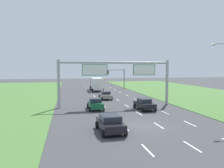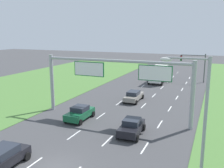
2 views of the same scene
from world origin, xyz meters
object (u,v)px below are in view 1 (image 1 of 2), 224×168
car_lead_silver (105,95)px  traffic_light_mast (117,75)px  car_far_ahead (95,104)px  car_near_red (144,104)px  sign_gantry (117,74)px  box_truck (96,84)px  car_mid_lane (110,123)px

car_lead_silver → traffic_light_mast: traffic_light_mast is taller
car_far_ahead → traffic_light_mast: 29.62m
car_near_red → sign_gantry: size_ratio=0.24×
car_lead_silver → traffic_light_mast: size_ratio=0.80×
car_lead_silver → sign_gantry: 8.83m
car_lead_silver → box_truck: 15.39m
car_near_red → car_lead_silver: bearing=103.7°
car_lead_silver → sign_gantry: bearing=-88.0°
car_far_ahead → box_truck: 25.37m
car_lead_silver → box_truck: size_ratio=0.53×
car_far_ahead → sign_gantry: 5.77m
traffic_light_mast → car_mid_lane: bearing=-104.2°
car_lead_silver → car_far_ahead: (-3.18, -9.75, 0.03)m
car_near_red → traffic_light_mast: (3.06, 29.49, 3.09)m
traffic_light_mast → sign_gantry: bearing=-103.5°
car_far_ahead → car_mid_lane: bearing=-90.3°
car_lead_silver → car_far_ahead: 10.25m
car_lead_silver → car_far_ahead: size_ratio=1.10×
car_lead_silver → car_mid_lane: size_ratio=1.09×
car_mid_lane → car_far_ahead: car_far_ahead is taller
box_truck → sign_gantry: bearing=-89.1°
car_lead_silver → sign_gantry: sign_gantry is taller
car_near_red → car_far_ahead: size_ratio=0.99×
car_mid_lane → car_far_ahead: size_ratio=1.01×
car_mid_lane → traffic_light_mast: traffic_light_mast is taller
car_lead_silver → traffic_light_mast: (6.55, 18.06, 3.11)m
sign_gantry → traffic_light_mast: (6.20, 25.85, -1.05)m
sign_gantry → box_truck: bearing=89.9°
car_near_red → box_truck: size_ratio=0.47×
car_far_ahead → car_near_red: bearing=-14.1°
car_mid_lane → box_truck: size_ratio=0.48×
sign_gantry → traffic_light_mast: 26.60m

